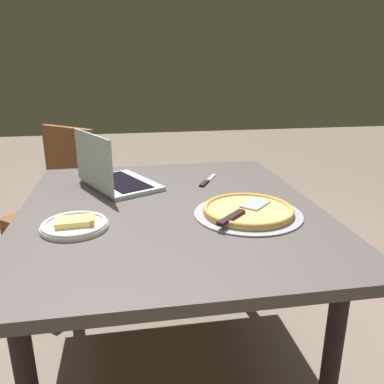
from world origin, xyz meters
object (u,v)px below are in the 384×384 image
(pizza_plate, at_px, (75,225))
(chair_near, at_px, (60,200))
(table_knife, at_px, (207,181))
(dining_table, at_px, (171,227))
(laptop, at_px, (113,176))
(pizza_tray, at_px, (248,211))

(pizza_plate, bearing_deg, chair_near, -167.81)
(pizza_plate, xyz_separation_m, table_knife, (-0.43, 0.52, -0.01))
(dining_table, bearing_deg, laptop, -141.62)
(laptop, distance_m, pizza_plate, 0.43)
(pizza_plate, distance_m, table_knife, 0.67)
(laptop, height_order, pizza_tray, laptop)
(pizza_plate, xyz_separation_m, pizza_tray, (-0.02, 0.58, 0.00))
(laptop, xyz_separation_m, table_knife, (-0.01, 0.41, -0.05))
(dining_table, xyz_separation_m, pizza_tray, (0.13, 0.26, 0.10))
(pizza_tray, bearing_deg, table_knife, -171.47)
(laptop, xyz_separation_m, pizza_plate, (0.41, -0.11, -0.04))
(table_knife, bearing_deg, dining_table, -35.10)
(chair_near, bearing_deg, laptop, 29.15)
(dining_table, distance_m, table_knife, 0.35)
(pizza_plate, height_order, chair_near, chair_near)
(chair_near, bearing_deg, dining_table, 32.25)
(dining_table, bearing_deg, pizza_tray, 63.74)
(laptop, bearing_deg, chair_near, -150.85)
(pizza_plate, bearing_deg, pizza_tray, 92.03)
(dining_table, distance_m, pizza_plate, 0.37)
(pizza_plate, distance_m, chair_near, 1.06)
(laptop, relative_size, pizza_plate, 1.95)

